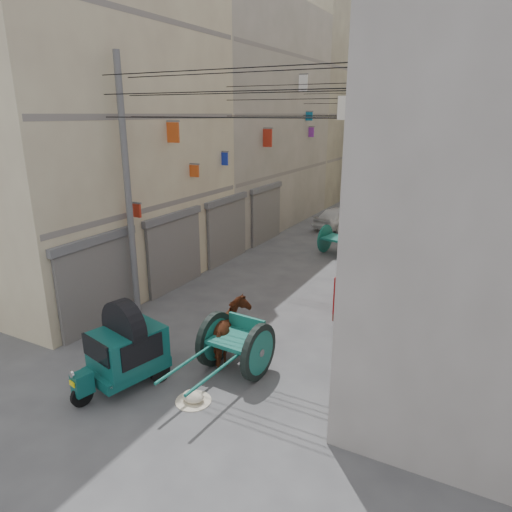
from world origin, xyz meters
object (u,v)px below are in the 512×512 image
Objects in this scene: mini_truck at (367,297)px; second_cart at (339,240)px; distant_car_green at (406,179)px; distant_car_grey at (405,211)px; tonga_cart at (236,344)px; feed_sack at (193,396)px; auto_rickshaw at (126,348)px; horse at (231,332)px; distant_car_white at (341,217)px.

mini_truck reaches higher than second_cart.
distant_car_grey is at bearing 112.76° from distant_car_green.
feed_sack is at bearing -93.54° from tonga_cart.
distant_car_grey is (2.52, 21.25, -0.34)m from auto_rickshaw.
feed_sack is 0.13× the size of distant_car_grey.
mini_truck is 15.22m from distant_car_grey.
distant_car_green is (-4.33, 29.76, -0.19)m from mini_truck.
distant_car_green is at bearing 104.13° from second_cart.
distant_car_grey is (0.95, 19.00, -0.13)m from horse.
tonga_cart is 4.89m from mini_truck.
feed_sack is 21.13m from distant_car_grey.
distant_car_grey is at bearing -112.05° from horse.
second_cart is 0.95× the size of horse.
horse is (-0.44, 0.52, 0.02)m from tonga_cart.
mini_truck reaches higher than distant_car_white.
distant_car_grey is (2.91, 3.57, 0.01)m from distant_car_white.
feed_sack is 17.69m from distant_car_white.
auto_rickshaw is 7.41m from mini_truck.
second_cart is (-0.89, 10.90, -0.04)m from tonga_cart.
feed_sack is 2.22m from horse.
auto_rickshaw is at bearing 35.75° from horse.
mini_truck is at bearing 67.51° from tonga_cart.
distant_car_grey is (0.50, 19.52, -0.11)m from tonga_cart.
distant_car_grey is 14.87m from distant_car_green.
feed_sack is at bearing 115.66° from distant_car_white.
auto_rickshaw is at bearing 109.75° from distant_car_white.
auto_rickshaw is 0.55× the size of distant_car_green.
tonga_cart is at bearing -74.66° from distant_car_grey.
horse reaches higher than distant_car_white.
tonga_cart is at bearing 111.22° from horse.
horse is (1.58, 2.25, -0.21)m from auto_rickshaw.
mini_truck reaches higher than auto_rickshaw.
tonga_cart is at bearing -113.97° from mini_truck.
second_cart is 10.39m from horse.
horse reaches higher than second_cart.
second_cart reaches higher than distant_car_grey.
distant_car_green is (-1.97, 35.74, 0.51)m from feed_sack.
feed_sack is (-2.36, -5.98, -0.70)m from mini_truck.
tonga_cart is 1.72m from feed_sack.
distant_car_white is at bearing 102.26° from tonga_cart.
auto_rickshaw is 17.69m from distant_car_white.
second_cart is 0.39× the size of distant_car_green.
distant_car_white is at bearing -101.94° from horse.
auto_rickshaw is at bearing -175.72° from feed_sack.
mini_truck reaches higher than horse.
mini_truck is at bearing 68.50° from feed_sack.
second_cart is at bearing 93.16° from feed_sack.
tonga_cart reaches higher than distant_car_grey.
distant_car_green is (-1.73, 33.62, -0.12)m from horse.
distant_car_green is (-2.17, 34.14, -0.10)m from tonga_cart.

